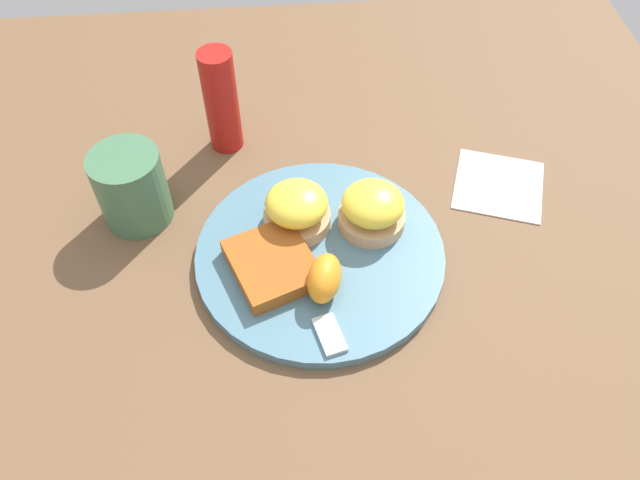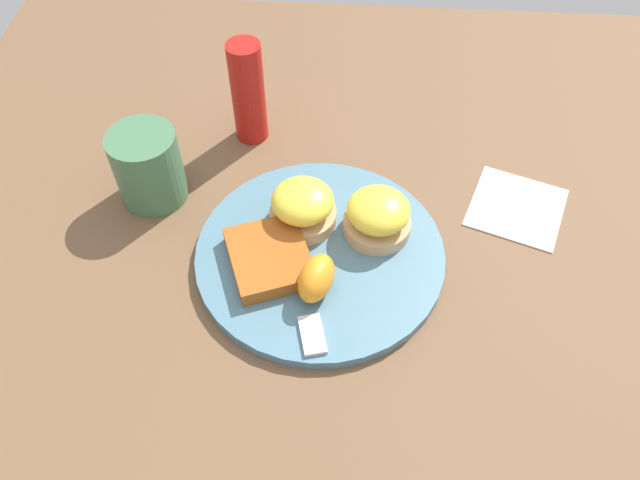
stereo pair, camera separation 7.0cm
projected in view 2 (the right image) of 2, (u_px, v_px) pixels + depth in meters
name	position (u px, v px, depth m)	size (l,w,h in m)	color
ground_plane	(320.00, 258.00, 0.73)	(1.10, 1.10, 0.00)	brown
plate	(320.00, 254.00, 0.73)	(0.29, 0.29, 0.01)	slate
sandwich_benedict_left	(378.00, 216.00, 0.72)	(0.08, 0.08, 0.05)	tan
sandwich_benedict_right	(303.00, 206.00, 0.73)	(0.08, 0.08, 0.05)	tan
hashbrown_patty	(270.00, 258.00, 0.70)	(0.10, 0.09, 0.02)	#A2531C
orange_wedge	(318.00, 278.00, 0.67)	(0.06, 0.04, 0.04)	orange
fork	(298.00, 277.00, 0.69)	(0.22, 0.07, 0.00)	silver
cup	(148.00, 166.00, 0.76)	(0.11, 0.08, 0.10)	#42704C
napkin	(517.00, 207.00, 0.78)	(0.11, 0.11, 0.00)	white
condiment_bottle	(248.00, 93.00, 0.81)	(0.04, 0.04, 0.14)	#B21914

